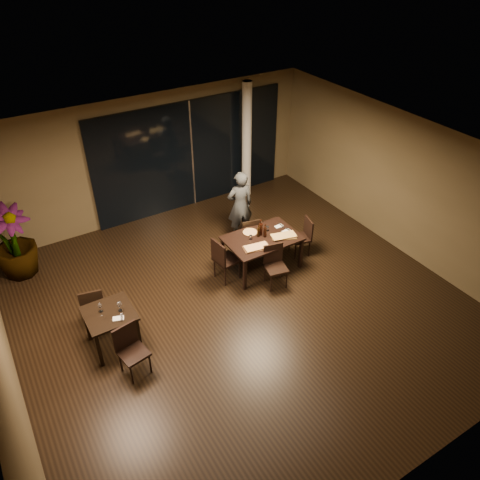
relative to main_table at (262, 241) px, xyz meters
name	(u,v)px	position (x,y,z in m)	size (l,w,h in m)	color
ground	(241,305)	(-1.00, -0.80, -0.68)	(8.00, 8.00, 0.00)	black
wall_back	(151,157)	(-1.00, 3.25, 0.82)	(8.00, 0.10, 3.00)	brown
wall_front	(426,416)	(-1.00, -4.85, 0.82)	(8.00, 0.10, 3.00)	brown
wall_right	(404,184)	(3.05, -0.80, 0.82)	(0.10, 8.00, 3.00)	brown
ceiling	(241,162)	(-1.00, -0.80, 2.34)	(8.00, 8.00, 0.04)	silver
window_panel	(191,155)	(0.00, 3.16, 0.67)	(5.00, 0.06, 2.70)	black
column	(247,141)	(1.40, 2.85, 0.82)	(0.24, 0.24, 3.00)	silver
main_table	(262,241)	(0.00, 0.00, 0.00)	(1.50, 1.00, 0.75)	black
side_table	(110,318)	(-3.40, -0.50, -0.05)	(0.80, 0.80, 0.75)	black
chair_main_far	(250,233)	(0.07, 0.59, -0.19)	(0.49, 0.49, 0.87)	black
chair_main_near	(275,263)	(-0.07, -0.57, -0.18)	(0.49, 0.49, 0.88)	black
chair_main_left	(223,258)	(-0.89, 0.05, -0.14)	(0.50, 0.50, 0.97)	black
chair_main_right	(303,235)	(1.05, -0.06, -0.19)	(0.48, 0.48, 0.86)	black
chair_side_far	(93,305)	(-3.52, 0.13, -0.19)	(0.48, 0.48, 0.88)	black
chair_side_near	(130,347)	(-3.31, -1.18, -0.17)	(0.49, 0.49, 0.91)	black
diner	(240,205)	(0.21, 1.23, 0.15)	(0.56, 0.37, 1.65)	#2F3134
potted_plant	(13,242)	(-4.40, 2.43, 0.11)	(0.85, 0.85, 1.56)	#1D541C
pizza_board_left	(256,248)	(-0.30, -0.25, 0.08)	(0.53, 0.27, 0.01)	#3F2514
pizza_board_right	(284,236)	(0.39, -0.20, 0.08)	(0.51, 0.25, 0.01)	#3F2B14
oblong_pizza_left	(257,247)	(-0.30, -0.25, 0.10)	(0.46, 0.21, 0.02)	maroon
oblong_pizza_right	(284,236)	(0.39, -0.20, 0.10)	(0.49, 0.23, 0.02)	maroon
round_pizza	(250,232)	(-0.12, 0.28, 0.08)	(0.29, 0.29, 0.01)	red
bottle_a	(258,231)	(-0.04, 0.09, 0.21)	(0.06, 0.06, 0.27)	black
bottle_b	(265,230)	(0.07, 0.01, 0.22)	(0.07, 0.07, 0.30)	black
bottle_c	(261,227)	(0.03, 0.11, 0.25)	(0.08, 0.08, 0.36)	black
tumbler_left	(251,237)	(-0.23, 0.08, 0.12)	(0.07, 0.07, 0.08)	white
tumbler_right	(267,229)	(0.23, 0.17, 0.12)	(0.08, 0.08, 0.10)	white
napkin_near	(286,231)	(0.56, -0.07, 0.08)	(0.18, 0.10, 0.01)	silver
napkin_far	(279,226)	(0.53, 0.16, 0.08)	(0.18, 0.10, 0.01)	white
wine_glass_a	(100,308)	(-3.50, -0.40, 0.16)	(0.07, 0.07, 0.16)	white
wine_glass_b	(120,306)	(-3.22, -0.55, 0.17)	(0.08, 0.08, 0.19)	white
side_napkin	(118,318)	(-3.31, -0.72, 0.08)	(0.18, 0.11, 0.01)	silver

